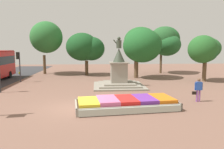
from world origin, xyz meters
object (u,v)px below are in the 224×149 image
at_px(flower_planter, 127,104).
at_px(pedestrian_with_handbag, 198,89).
at_px(traffic_light_far_corner, 19,61).
at_px(statue_monument, 119,76).

height_order(flower_planter, pedestrian_with_handbag, pedestrian_with_handbag).
distance_m(traffic_light_far_corner, pedestrian_with_handbag, 19.06).
xyz_separation_m(statue_monument, pedestrian_with_handbag, (5.04, -6.63, -0.13)).
distance_m(flower_planter, statue_monument, 8.09).
bearing_deg(pedestrian_with_handbag, traffic_light_far_corner, 147.27).
height_order(flower_planter, statue_monument, statue_monument).
xyz_separation_m(traffic_light_far_corner, pedestrian_with_handbag, (15.99, -10.28, -1.39)).
relative_size(traffic_light_far_corner, pedestrian_with_handbag, 2.00).
bearing_deg(statue_monument, traffic_light_far_corner, 161.57).
relative_size(statue_monument, traffic_light_far_corner, 1.47).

